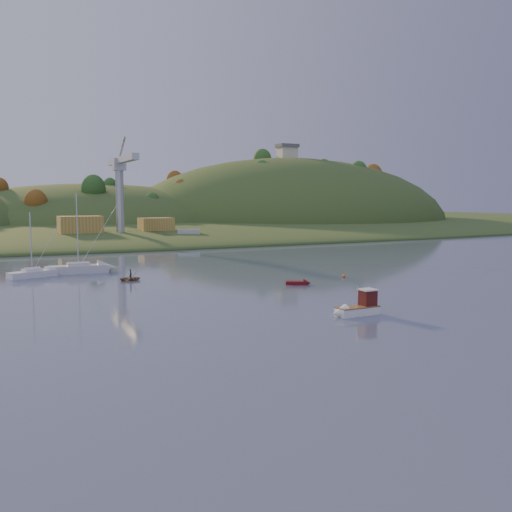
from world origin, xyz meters
name	(u,v)px	position (x,y,z in m)	size (l,w,h in m)	color
ground	(433,346)	(0.00, 0.00, 0.00)	(500.00, 500.00, 0.00)	#3E4965
far_shore	(60,226)	(0.00, 230.00, 0.00)	(620.00, 220.00, 1.50)	#33491D
shore_slope	(85,234)	(0.00, 165.00, 0.00)	(640.00, 150.00, 7.00)	#33491D
hill_center	(91,227)	(10.00, 210.00, 0.00)	(140.00, 120.00, 36.00)	#33491D
hill_right	(287,225)	(95.00, 195.00, 0.00)	(150.00, 130.00, 60.00)	#33491D
hilltop_house	(287,151)	(95.00, 195.00, 33.40)	(9.00, 7.00, 6.45)	beige
hillside_trees	(76,231)	(0.00, 185.00, 0.00)	(280.00, 50.00, 32.00)	#1C4F1D
wharf	(130,237)	(5.00, 122.00, 1.20)	(42.00, 16.00, 2.40)	slate
shed_west	(80,225)	(-8.00, 123.00, 4.80)	(11.00, 8.00, 4.80)	olive
shed_east	(156,225)	(13.00, 124.00, 4.40)	(9.00, 7.00, 4.00)	olive
dock_crane	(121,178)	(2.00, 118.39, 17.17)	(3.20, 28.00, 20.30)	#B7B7BC
fishing_boat	(355,308)	(1.48, 12.66, 0.76)	(5.44, 1.85, 3.44)	white
sailboat_near	(32,273)	(-25.48, 56.97, 0.66)	(7.34, 4.67, 9.81)	white
sailboat_far	(79,268)	(-18.43, 59.05, 0.80)	(9.24, 3.14, 12.66)	silver
canoe	(131,278)	(-12.97, 47.18, 0.31)	(2.13, 2.98, 0.62)	#8B6E4C
paddler	(131,276)	(-12.97, 47.18, 0.71)	(0.51, 0.34, 1.41)	black
red_tender	(301,283)	(7.20, 32.98, 0.24)	(3.59, 2.68, 1.17)	#5F0D0F
work_vessel	(189,238)	(18.63, 112.12, 1.29)	(14.90, 9.18, 3.61)	slate
buoy_1	(344,276)	(16.64, 36.40, 0.25)	(0.50, 0.50, 0.50)	orange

